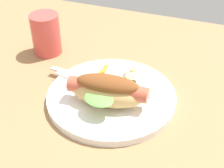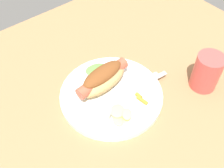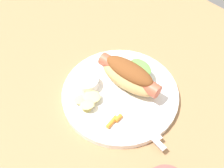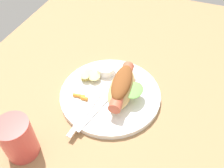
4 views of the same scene
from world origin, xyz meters
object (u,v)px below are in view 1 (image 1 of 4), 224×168
at_px(hot_dog, 107,90).
at_px(fork, 82,77).
at_px(drinking_cup, 46,34).
at_px(carrot_garnish, 103,71).
at_px(knife, 82,83).
at_px(sauce_ramekin, 148,85).
at_px(plate, 111,97).
at_px(chips_pile, 136,74).

height_order(hot_dog, fork, hot_dog).
bearing_deg(drinking_cup, carrot_garnish, 161.01).
bearing_deg(hot_dog, knife, -36.25).
xyz_separation_m(sauce_ramekin, carrot_garnish, (0.11, -0.03, -0.01)).
bearing_deg(drinking_cup, plate, 150.34).
bearing_deg(sauce_ramekin, fork, 3.15).
xyz_separation_m(hot_dog, carrot_garnish, (0.05, -0.10, -0.03)).
bearing_deg(fork, drinking_cup, -28.06).
distance_m(knife, drinking_cup, 0.19).
bearing_deg(sauce_ramekin, plate, 30.82).
relative_size(plate, carrot_garnish, 6.28).
distance_m(hot_dog, drinking_cup, 0.28).
relative_size(plate, knife, 1.88).
distance_m(plate, carrot_garnish, 0.08).
bearing_deg(knife, fork, -47.30).
relative_size(hot_dog, carrot_garnish, 3.74).
relative_size(fork, drinking_cup, 1.50).
bearing_deg(drinking_cup, chips_pile, 168.38).
height_order(fork, carrot_garnish, carrot_garnish).
distance_m(hot_dog, sauce_ramekin, 0.10).
bearing_deg(hot_dog, fork, -42.17).
distance_m(sauce_ramekin, knife, 0.14).
distance_m(sauce_ramekin, carrot_garnish, 0.12).
bearing_deg(plate, hot_dog, 95.37).
relative_size(hot_dog, drinking_cup, 1.56).
bearing_deg(chips_pile, drinking_cup, -11.62).
xyz_separation_m(hot_dog, chips_pile, (-0.03, -0.11, -0.02)).
bearing_deg(hot_dog, sauce_ramekin, -137.56).
height_order(sauce_ramekin, drinking_cup, drinking_cup).
height_order(sauce_ramekin, chips_pile, sauce_ramekin).
distance_m(plate, sauce_ramekin, 0.08).
bearing_deg(sauce_ramekin, hot_dog, 48.07).
height_order(plate, hot_dog, hot_dog).
bearing_deg(carrot_garnish, knife, 62.12).
distance_m(carrot_garnish, drinking_cup, 0.19).
bearing_deg(fork, knife, 125.10).
distance_m(plate, chips_pile, 0.08).
bearing_deg(carrot_garnish, fork, 41.00).
bearing_deg(fork, hot_dog, 149.58).
bearing_deg(knife, drinking_cup, -23.48).
relative_size(sauce_ramekin, knife, 0.37).
xyz_separation_m(fork, carrot_garnish, (-0.04, -0.03, 0.00)).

